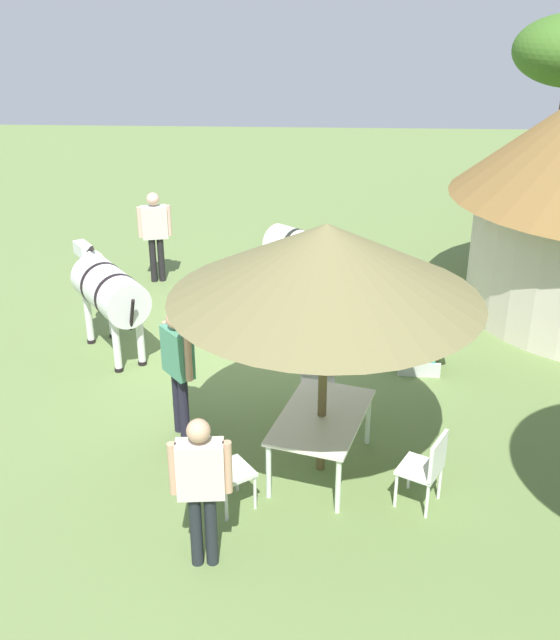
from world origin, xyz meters
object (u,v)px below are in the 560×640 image
guest_beside_umbrella (178,361)px  striped_lounge_chair (422,353)px  patio_chair_near_hut (224,468)px  standing_watcher (155,229)px  patio_chair_west_end (318,376)px  guest_behind_table (201,480)px  zebra_by_umbrella (109,290)px  zebra_nearest_camera (312,254)px  patio_chair_east_end (428,466)px  shade_umbrella (326,262)px  patio_dining_table (322,421)px

guest_beside_umbrella → striped_lounge_chair: (-1.88, 3.24, -0.77)m
patio_chair_near_hut → standing_watcher: 6.88m
patio_chair_west_end → guest_behind_table: size_ratio=0.54×
striped_lounge_chair → zebra_by_umbrella: zebra_by_umbrella is taller
zebra_by_umbrella → standing_watcher: bearing=51.6°
striped_lounge_chair → zebra_nearest_camera: size_ratio=0.44×
guest_behind_table → zebra_by_umbrella: (-4.48, -2.02, 0.03)m
patio_chair_east_end → guest_behind_table: guest_behind_table is taller
patio_chair_near_hut → zebra_by_umbrella: zebra_by_umbrella is taller
guest_behind_table → striped_lounge_chair: bearing=-127.7°
standing_watcher → guest_beside_umbrella: bearing=89.7°
guest_beside_umbrella → zebra_by_umbrella: 2.60m
shade_umbrella → striped_lounge_chair: size_ratio=4.14×
patio_dining_table → patio_chair_near_hut: 1.30m
patio_dining_table → guest_behind_table: 2.02m
guest_behind_table → shade_umbrella: bearing=-130.7°
shade_umbrella → guest_behind_table: bearing=-35.2°
zebra_nearest_camera → patio_chair_near_hut: bearing=30.8°
guest_beside_umbrella → zebra_nearest_camera: size_ratio=0.92×
patio_dining_table → patio_chair_west_end: (-1.30, -0.04, -0.14)m
patio_chair_near_hut → striped_lounge_chair: (-3.33, 2.53, -0.26)m
patio_dining_table → guest_beside_umbrella: bearing=-111.0°
standing_watcher → striped_lounge_chair: size_ratio=2.09×
standing_watcher → striped_lounge_chair: bearing=130.0°
zebra_nearest_camera → guest_beside_umbrella: bearing=18.4°
patio_dining_table → striped_lounge_chair: 2.98m
zebra_nearest_camera → zebra_by_umbrella: 3.53m
patio_chair_east_end → zebra_nearest_camera: zebra_nearest_camera is taller
patio_chair_west_end → zebra_nearest_camera: 3.47m
patio_dining_table → guest_beside_umbrella: size_ratio=1.00×
patio_chair_near_hut → zebra_by_umbrella: (-3.63, -2.12, 0.51)m
patio_chair_near_hut → guest_beside_umbrella: bearing=169.6°
patio_chair_west_end → zebra_nearest_camera: size_ratio=0.48×
shade_umbrella → zebra_nearest_camera: (-4.73, -0.17, -1.63)m
guest_beside_umbrella → zebra_by_umbrella: size_ratio=0.93×
patio_dining_table → striped_lounge_chair: (-2.55, 1.49, -0.41)m
shade_umbrella → patio_chair_near_hut: 2.45m
shade_umbrella → guest_behind_table: size_ratio=2.03×
patio_chair_near_hut → striped_lounge_chair: patio_chair_near_hut is taller
shade_umbrella → guest_behind_table: (1.62, -1.15, -1.60)m
patio_chair_near_hut → zebra_nearest_camera: bearing=134.4°
patio_chair_near_hut → zebra_nearest_camera: (-5.50, 0.87, 0.46)m
guest_behind_table → striped_lounge_chair: (-4.18, 2.63, -0.74)m
patio_chair_near_hut → striped_lounge_chair: bearing=106.1°
patio_chair_near_hut → patio_chair_west_end: bearing=117.6°
zebra_by_umbrella → guest_behind_table: bearing=-102.0°
striped_lounge_chair → zebra_nearest_camera: 2.83m
patio_dining_table → patio_chair_near_hut: (0.77, -1.04, -0.14)m
patio_chair_east_end → standing_watcher: standing_watcher is taller
patio_chair_near_hut → zebra_nearest_camera: 5.59m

